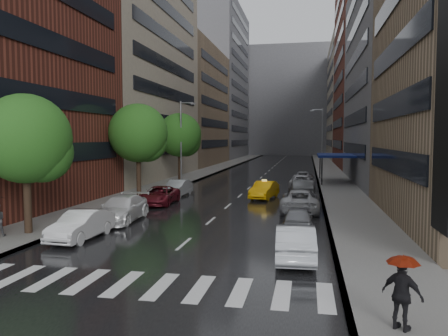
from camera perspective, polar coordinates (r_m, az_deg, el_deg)
The scene contains 18 objects.
ground at distance 17.97m, azimuth -8.90°, elevation -12.79°, with size 220.00×220.00×0.00m, color gray.
road at distance 66.64m, azimuth 5.77°, elevation -0.47°, with size 14.00×140.00×0.01m, color black.
sidewalk_left at distance 68.02m, azimuth -1.80°, elevation -0.30°, with size 4.00×140.00×0.15m, color gray.
sidewalk_right at distance 66.45m, azimuth 13.52°, elevation -0.51°, with size 4.00×140.00×0.15m, color gray.
crosswalk at distance 16.12m, azimuth -10.69°, elevation -14.76°, with size 13.15×2.80×0.01m.
buildings_left at distance 78.57m, azimuth -4.76°, elevation 11.90°, with size 8.00×108.00×38.00m.
buildings_right at distance 74.11m, azimuth 18.20°, elevation 11.44°, with size 8.05×109.10×36.00m.
building_far at distance 134.74m, azimuth 8.42°, elevation 8.56°, with size 40.00×14.00×32.00m, color slate.
tree_near at distance 25.04m, azimuth -24.48°, elevation 3.46°, with size 4.68×4.68×7.46m.
tree_mid at distance 38.67m, azimuth -11.15°, elevation 4.48°, with size 5.10×5.10×8.12m.
tree_far at distance 50.43m, azimuth -5.83°, elevation 4.31°, with size 5.01×5.01×7.99m.
taxi at distance 37.24m, azimuth 5.28°, elevation -2.87°, with size 1.55×4.45×1.47m, color #FFB40D.
parked_cars_left at distance 30.74m, azimuth -10.79°, elevation -4.37°, with size 2.53×21.17×1.57m.
parked_cars_right at distance 36.03m, azimuth 10.05°, elevation -3.13°, with size 2.64×36.57×1.57m.
ped_red_umbrella at distance 12.62m, azimuth 22.30°, elevation -14.06°, with size 1.15×1.02×2.01m.
street_lamp_left at distance 48.14m, azimuth -5.55°, elevation 3.64°, with size 1.74×0.22×9.00m.
street_lamp_right at distance 61.21m, azimuth 12.62°, elevation 3.63°, with size 1.74×0.22×9.00m.
awning at distance 51.32m, azimuth 14.33°, elevation 1.59°, with size 4.00×8.00×3.12m.
Camera 1 is at (5.86, -16.18, 5.18)m, focal length 35.00 mm.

